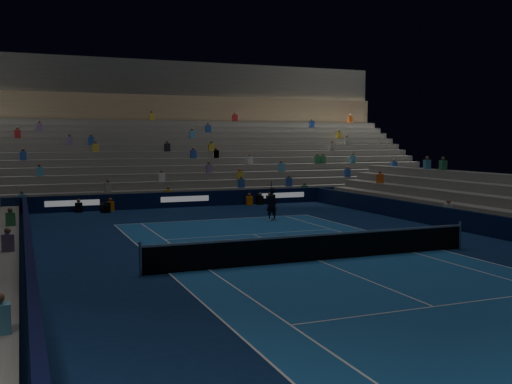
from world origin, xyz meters
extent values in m
plane|color=#0B2046|center=(0.00, 0.00, 0.00)|extent=(90.00, 90.00, 0.00)
cube|color=#1A5493|center=(0.00, 0.00, 0.01)|extent=(10.97, 23.77, 0.01)
cube|color=black|center=(0.00, 18.50, 0.50)|extent=(44.00, 0.25, 1.00)
cube|color=black|center=(-9.70, 0.00, 0.50)|extent=(0.25, 37.00, 1.00)
cube|color=slate|center=(0.00, 19.50, 0.25)|extent=(44.00, 1.00, 0.50)
cube|color=slate|center=(0.00, 20.50, 0.50)|extent=(44.00, 1.00, 1.00)
cube|color=slate|center=(0.00, 21.50, 0.75)|extent=(44.00, 1.00, 1.50)
cube|color=slate|center=(0.00, 22.50, 1.00)|extent=(44.00, 1.00, 2.00)
cube|color=slate|center=(0.00, 23.50, 1.25)|extent=(44.00, 1.00, 2.50)
cube|color=slate|center=(0.00, 24.50, 1.50)|extent=(44.00, 1.00, 3.00)
cube|color=slate|center=(0.00, 25.50, 1.75)|extent=(44.00, 1.00, 3.50)
cube|color=slate|center=(0.00, 26.50, 2.00)|extent=(44.00, 1.00, 4.00)
cube|color=slate|center=(0.00, 27.50, 2.25)|extent=(44.00, 1.00, 4.50)
cube|color=slate|center=(0.00, 28.50, 2.50)|extent=(44.00, 1.00, 5.00)
cube|color=slate|center=(0.00, 29.50, 2.75)|extent=(44.00, 1.00, 5.50)
cube|color=slate|center=(0.00, 30.50, 3.00)|extent=(44.00, 1.00, 6.00)
cube|color=#977F5D|center=(0.00, 31.60, 7.10)|extent=(44.00, 0.60, 2.20)
cube|color=#40403D|center=(0.00, 33.00, 9.70)|extent=(44.00, 2.40, 3.00)
cube|color=slate|center=(-10.50, 0.00, 0.25)|extent=(1.00, 37.00, 0.50)
cylinder|color=#B2B2B7|center=(-6.40, 0.00, 0.55)|extent=(0.10, 0.10, 1.10)
cylinder|color=#B2B2B7|center=(6.40, 0.00, 0.55)|extent=(0.10, 0.10, 1.10)
cube|color=black|center=(0.00, 0.00, 0.45)|extent=(12.80, 0.03, 0.90)
cube|color=white|center=(0.00, 0.00, 0.94)|extent=(12.80, 0.04, 0.08)
imported|color=black|center=(2.68, 10.41, 0.89)|extent=(0.69, 0.49, 1.78)
cube|color=black|center=(-5.19, 17.45, 0.30)|extent=(0.59, 0.66, 0.60)
cylinder|color=black|center=(-5.19, 17.00, 0.48)|extent=(0.26, 0.38, 0.16)
camera|label=1|loc=(-9.87, -18.55, 4.31)|focal=41.24mm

